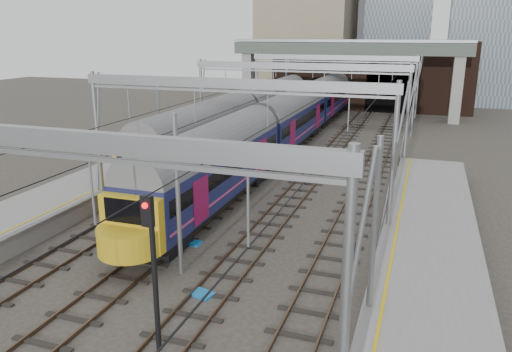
% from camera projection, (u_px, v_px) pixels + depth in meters
% --- Properties ---
extents(ground, '(160.00, 160.00, 0.00)m').
position_uv_depth(ground, '(158.00, 295.00, 19.87)').
color(ground, '#38332D').
rests_on(ground, ground).
extents(platform_left, '(4.32, 55.00, 1.12)m').
position_uv_depth(platform_left, '(4.00, 228.00, 25.17)').
color(platform_left, gray).
rests_on(platform_left, ground).
extents(tracks, '(14.40, 80.00, 0.22)m').
position_uv_depth(tracks, '(270.00, 188.00, 33.50)').
color(tracks, '#4C3828').
rests_on(tracks, ground).
extents(overhead_line, '(16.80, 80.00, 8.00)m').
position_uv_depth(overhead_line, '(297.00, 80.00, 37.58)').
color(overhead_line, gray).
rests_on(overhead_line, ground).
extents(retaining_wall, '(28.00, 2.75, 9.00)m').
position_uv_depth(retaining_wall, '(365.00, 78.00, 65.43)').
color(retaining_wall, black).
rests_on(retaining_wall, ground).
extents(overbridge, '(28.00, 3.00, 9.25)m').
position_uv_depth(overbridge, '(348.00, 57.00, 59.66)').
color(overbridge, gray).
rests_on(overbridge, ground).
extents(train_main, '(3.00, 69.23, 5.09)m').
position_uv_depth(train_main, '(312.00, 106.00, 52.39)').
color(train_main, black).
rests_on(train_main, ground).
extents(train_second, '(3.07, 35.53, 5.20)m').
position_uv_depth(train_second, '(243.00, 118.00, 44.59)').
color(train_second, black).
rests_on(train_second, ground).
extents(signal_near_centre, '(0.39, 0.49, 5.41)m').
position_uv_depth(signal_near_centre, '(152.00, 257.00, 15.46)').
color(signal_near_centre, black).
rests_on(signal_near_centre, ground).
extents(equip_cover_a, '(1.14, 0.98, 0.11)m').
position_uv_depth(equip_cover_a, '(186.00, 222.00, 27.32)').
color(equip_cover_a, blue).
rests_on(equip_cover_a, ground).
extents(equip_cover_b, '(0.90, 0.65, 0.10)m').
position_uv_depth(equip_cover_b, '(192.00, 243.00, 24.64)').
color(equip_cover_b, blue).
rests_on(equip_cover_b, ground).
extents(equip_cover_c, '(1.05, 0.86, 0.11)m').
position_uv_depth(equip_cover_c, '(202.00, 294.00, 19.83)').
color(equip_cover_c, blue).
rests_on(equip_cover_c, ground).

